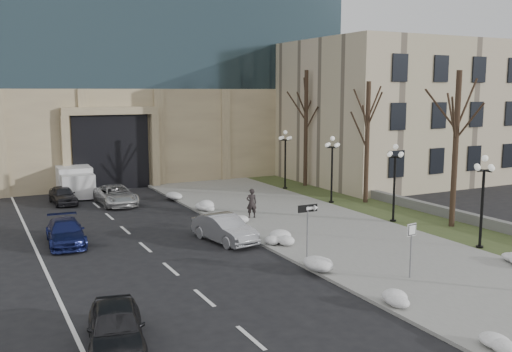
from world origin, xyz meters
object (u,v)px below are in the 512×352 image
at_px(car_d, 116,195).
at_px(car_a, 116,327).
at_px(lamppost_a, 483,189).
at_px(box_truck, 73,180).
at_px(pedestrian, 252,203).
at_px(lamppost_c, 332,160).
at_px(car_b, 224,229).
at_px(one_way_sign, 311,215).
at_px(lamppost_b, 395,172).
at_px(keep_sign, 411,239).
at_px(lamppost_d, 285,152).
at_px(car_c, 66,232).
at_px(car_e, 63,195).

bearing_deg(car_d, car_a, -104.51).
bearing_deg(lamppost_a, car_d, 124.62).
bearing_deg(box_truck, lamppost_a, -56.12).
height_order(car_a, box_truck, box_truck).
bearing_deg(pedestrian, lamppost_c, -156.23).
relative_size(car_b, one_way_sign, 1.56).
bearing_deg(one_way_sign, car_d, 104.44).
height_order(lamppost_a, lamppost_b, same).
relative_size(keep_sign, lamppost_d, 0.51).
distance_m(pedestrian, lamppost_a, 13.43).
bearing_deg(car_a, pedestrian, 61.39).
relative_size(car_c, lamppost_a, 0.93).
relative_size(car_c, one_way_sign, 1.58).
distance_m(one_way_sign, keep_sign, 4.54).
bearing_deg(lamppost_b, lamppost_c, 90.00).
relative_size(car_e, box_truck, 0.53).
relative_size(one_way_sign, lamppost_d, 0.59).
distance_m(car_a, lamppost_a, 19.20).
distance_m(car_c, car_d, 10.33).
height_order(car_d, keep_sign, keep_sign).
relative_size(one_way_sign, lamppost_c, 0.59).
height_order(car_a, pedestrian, pedestrian).
bearing_deg(car_d, one_way_sign, -76.69).
relative_size(car_d, keep_sign, 2.01).
relative_size(lamppost_a, lamppost_d, 1.00).
bearing_deg(car_c, car_a, -88.47).
bearing_deg(car_e, car_d, -33.84).
relative_size(lamppost_b, lamppost_c, 1.00).
bearing_deg(keep_sign, car_a, 175.89).
relative_size(lamppost_b, lamppost_d, 1.00).
height_order(box_truck, one_way_sign, one_way_sign).
distance_m(car_a, keep_sign, 12.57).
distance_m(car_b, box_truck, 18.77).
xyz_separation_m(car_e, one_way_sign, (7.85, -19.82, 1.69)).
distance_m(car_c, box_truck, 15.17).
xyz_separation_m(car_a, pedestrian, (11.67, 14.02, 0.31)).
height_order(car_c, keep_sign, keep_sign).
bearing_deg(car_e, one_way_sign, -71.18).
distance_m(car_b, car_d, 12.75).
distance_m(lamppost_a, lamppost_d, 19.50).
height_order(car_d, lamppost_a, lamppost_a).
bearing_deg(lamppost_d, lamppost_c, -90.00).
bearing_deg(car_c, lamppost_c, 11.99).
xyz_separation_m(car_d, pedestrian, (6.34, -8.40, 0.35)).
height_order(car_e, box_truck, box_truck).
xyz_separation_m(car_d, lamppost_d, (13.51, -0.07, 2.39)).
relative_size(car_e, lamppost_b, 0.78).
height_order(car_c, car_d, car_d).
height_order(car_b, box_truck, box_truck).
distance_m(car_d, car_e, 3.80).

